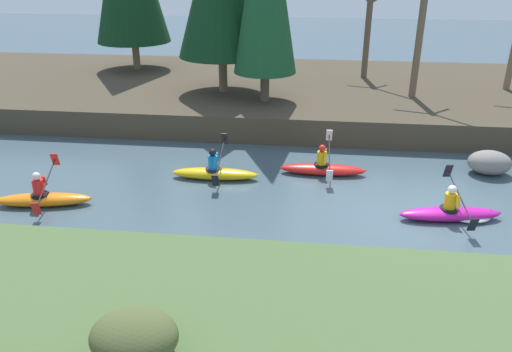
% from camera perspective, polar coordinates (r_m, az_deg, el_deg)
% --- Properties ---
extents(ground_plane, '(90.00, 90.00, 0.00)m').
position_cam_1_polar(ground_plane, '(13.97, 17.22, -4.77)').
color(ground_plane, '#425660').
extents(riverbank_far, '(44.00, 11.21, 1.02)m').
position_cam_1_polar(riverbank_far, '(23.73, 13.29, 8.91)').
color(riverbank_far, '#473D2D').
rests_on(riverbank_far, ground).
extents(bare_tree_upstream, '(2.64, 2.60, 4.70)m').
position_cam_1_polar(bare_tree_upstream, '(24.63, 12.69, 16.00)').
color(bare_tree_upstream, brown).
rests_on(bare_tree_upstream, riverbank_far).
extents(bare_tree_mid_upstream, '(3.09, 3.05, 5.56)m').
position_cam_1_polar(bare_tree_mid_upstream, '(21.59, 18.29, 15.41)').
color(bare_tree_mid_upstream, brown).
rests_on(bare_tree_mid_upstream, riverbank_far).
extents(shrub_clump_third, '(1.35, 1.13, 0.73)m').
position_cam_1_polar(shrub_clump_third, '(8.08, -13.76, -17.37)').
color(shrub_clump_third, '#4C562D').
rests_on(shrub_clump_third, riverbank_near).
extents(kayaker_lead, '(2.80, 2.07, 1.20)m').
position_cam_1_polar(kayaker_lead, '(14.26, 21.73, -3.93)').
color(kayaker_lead, '#C61999').
rests_on(kayaker_lead, ground).
extents(kayaker_middle, '(2.77, 2.06, 1.20)m').
position_cam_1_polar(kayaker_middle, '(16.06, 7.72, 0.92)').
color(kayaker_middle, red).
rests_on(kayaker_middle, ground).
extents(kayaker_trailing, '(2.78, 2.06, 1.20)m').
position_cam_1_polar(kayaker_trailing, '(15.65, -4.64, 0.43)').
color(kayaker_trailing, yellow).
rests_on(kayaker_trailing, ground).
extents(kayaker_far_back, '(2.79, 2.06, 1.20)m').
position_cam_1_polar(kayaker_far_back, '(15.20, -23.14, -2.32)').
color(kayaker_far_back, orange).
rests_on(kayaker_far_back, ground).
extents(boulder_midstream, '(1.34, 1.05, 0.76)m').
position_cam_1_polar(boulder_midstream, '(17.58, 25.12, 1.41)').
color(boulder_midstream, gray).
rests_on(boulder_midstream, ground).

